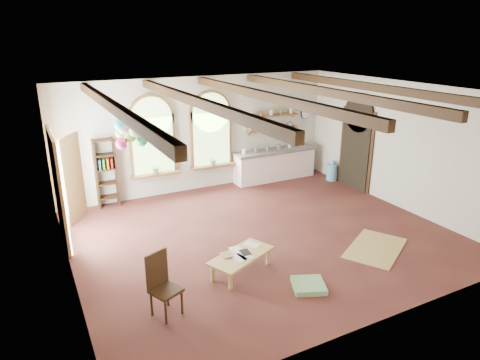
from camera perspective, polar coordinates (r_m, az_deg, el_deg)
floor at (r=9.71m, az=2.91°, el=-7.28°), size 8.00×8.00×0.00m
ceiling_beams at (r=8.79m, az=3.25°, el=11.15°), size 6.20×6.80×0.18m
window_left at (r=11.65m, az=-11.57°, el=5.39°), size 1.30×0.28×2.20m
window_right at (r=12.20m, az=-3.86°, el=6.34°), size 1.30×0.28×2.20m
left_doorway at (r=9.83m, az=-23.03°, el=-1.24°), size 0.10×1.90×2.50m
right_doorway at (r=12.71m, az=15.13°, el=3.76°), size 0.10×1.30×2.40m
kitchen_counter at (r=13.21m, az=4.62°, el=2.11°), size 2.68×0.62×0.94m
wall_shelf_lower at (r=13.09m, az=4.33°, el=6.82°), size 1.70×0.24×0.04m
wall_shelf_upper at (r=13.01m, az=4.38°, el=8.55°), size 1.70×0.24×0.04m
wall_clock at (r=13.76m, az=8.71°, el=8.75°), size 0.32×0.04×0.32m
bookshelf at (r=11.47m, az=-17.41°, el=0.88°), size 0.53×0.32×1.80m
coffee_table at (r=8.13m, az=0.15°, el=-10.18°), size 1.45×1.08×0.37m
side_chair at (r=7.16m, az=-9.92°, el=-15.16°), size 0.55×0.55×1.06m
floor_mat at (r=9.55m, az=17.59°, el=-8.64°), size 1.83×1.62×0.02m
floor_cushion at (r=7.92m, az=9.14°, el=-13.70°), size 0.73×0.73×0.10m
water_jug_a at (r=13.70m, az=7.44°, el=1.54°), size 0.27×0.27×0.52m
water_jug_b at (r=13.43m, az=12.16°, el=1.12°), size 0.33×0.33×0.63m
balloon_cluster at (r=9.22m, az=-14.10°, el=6.15°), size 0.78×0.82×1.15m
table_book at (r=8.04m, az=-2.44°, el=-10.11°), size 0.18×0.26×0.02m
tablet at (r=8.18m, az=0.70°, el=-9.61°), size 0.19×0.26×0.01m
potted_plant_left at (r=11.76m, az=-11.18°, el=1.58°), size 0.27×0.23×0.30m
potted_plant_right at (r=12.30m, az=-3.58°, el=2.69°), size 0.27×0.23×0.30m
shelf_cup_a at (r=12.70m, az=1.43°, el=6.82°), size 0.12×0.10×0.10m
shelf_cup_b at (r=12.87m, az=2.81°, el=6.95°), size 0.10×0.10×0.09m
shelf_bowl_a at (r=13.05m, az=4.15°, el=7.00°), size 0.22×0.22×0.05m
shelf_bowl_b at (r=13.23m, az=5.45°, el=7.15°), size 0.20×0.20×0.06m
shelf_vase at (r=13.41m, az=6.73°, el=7.55°), size 0.18×0.18×0.19m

